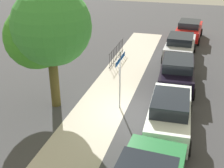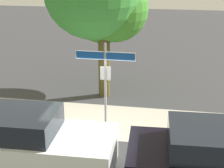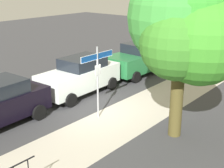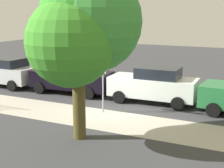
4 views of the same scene
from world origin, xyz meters
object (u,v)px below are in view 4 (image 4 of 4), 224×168
Objects in this scene: street_sign at (103,67)px; car_silver at (5,71)px; shade_tree at (80,29)px; car_white at (154,85)px; car_black at (72,77)px.

street_sign is 0.67× the size of car_silver.
shade_tree is at bearing 104.19° from street_sign.
street_sign is 0.49× the size of shade_tree.
street_sign is 3.24m from car_white.
street_sign is at bearing -75.81° from shade_tree.
street_sign is 4.28m from car_black.
car_black is at bearing -54.79° from shade_tree.
car_black reaches higher than car_silver.
shade_tree is at bearing 122.66° from car_black.
car_silver is at bearing -32.18° from shade_tree.
car_black is 4.80m from car_silver.
shade_tree is 7.71m from car_black.
shade_tree is at bearing 148.96° from car_silver.
car_white is 9.60m from car_silver.
car_silver is at bearing -0.29° from car_black.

